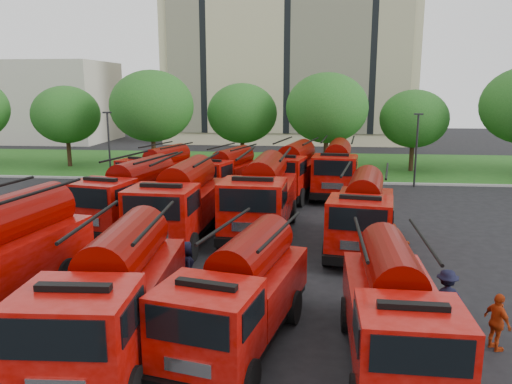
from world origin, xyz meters
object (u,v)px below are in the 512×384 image
(firefighter_3, at_px, (444,326))
(firefighter_4, at_px, (186,292))
(fire_truck_1, at_px, (114,294))
(fire_truck_2, at_px, (240,293))
(fire_truck_9, at_px, (226,172))
(fire_truck_11, at_px, (337,169))
(fire_truck_7, at_px, (363,212))
(fire_truck_3, at_px, (394,309))
(fire_truck_8, at_px, (159,170))
(firefighter_2, at_px, (494,349))
(fire_truck_5, at_px, (181,202))
(fire_truck_4, at_px, (131,195))
(fire_truck_6, at_px, (262,196))
(firefighter_5, at_px, (390,261))
(fire_truck_10, at_px, (292,170))

(firefighter_3, relative_size, firefighter_4, 0.96)
(fire_truck_1, relative_size, firefighter_3, 4.17)
(fire_truck_2, bearing_deg, firefighter_4, 137.95)
(fire_truck_9, xyz_separation_m, fire_truck_11, (7.04, 0.94, 0.21))
(fire_truck_7, bearing_deg, firefighter_4, -130.80)
(fire_truck_7, distance_m, fire_truck_9, 12.67)
(fire_truck_3, distance_m, fire_truck_8, 23.04)
(fire_truck_8, distance_m, firefighter_2, 23.92)
(fire_truck_5, bearing_deg, fire_truck_1, -82.89)
(fire_truck_7, xyz_separation_m, firefighter_4, (-6.44, -5.33, -1.61))
(fire_truck_11, height_order, firefighter_2, fire_truck_11)
(firefighter_2, bearing_deg, firefighter_3, 17.11)
(fire_truck_1, height_order, fire_truck_7, fire_truck_1)
(fire_truck_2, relative_size, fire_truck_11, 0.88)
(fire_truck_4, height_order, fire_truck_9, fire_truck_4)
(fire_truck_2, bearing_deg, fire_truck_8, 125.37)
(firefighter_4, bearing_deg, firefighter_2, -139.46)
(fire_truck_6, relative_size, firefighter_5, 5.11)
(fire_truck_5, distance_m, fire_truck_10, 10.79)
(fire_truck_11, bearing_deg, fire_truck_4, -133.10)
(fire_truck_6, bearing_deg, fire_truck_7, -20.78)
(fire_truck_10, bearing_deg, firefighter_3, -61.40)
(fire_truck_3, relative_size, fire_truck_11, 0.84)
(firefighter_5, bearing_deg, fire_truck_10, -37.67)
(firefighter_3, distance_m, firefighter_5, 5.58)
(fire_truck_1, distance_m, fire_truck_6, 11.74)
(fire_truck_6, distance_m, fire_truck_11, 9.94)
(fire_truck_6, distance_m, fire_truck_10, 8.33)
(firefighter_3, bearing_deg, fire_truck_6, -60.85)
(fire_truck_11, bearing_deg, fire_truck_9, -165.71)
(fire_truck_8, relative_size, firefighter_3, 4.00)
(fire_truck_10, bearing_deg, fire_truck_5, -103.53)
(fire_truck_3, xyz_separation_m, fire_truck_5, (-7.86, 9.78, 0.28))
(firefighter_4, distance_m, firefighter_5, 8.37)
(fire_truck_3, relative_size, firefighter_3, 3.74)
(fire_truck_8, relative_size, firefighter_2, 4.39)
(fire_truck_4, bearing_deg, fire_truck_5, -17.89)
(fire_truck_4, height_order, fire_truck_7, fire_truck_4)
(fire_truck_8, height_order, firefighter_5, fire_truck_8)
(fire_truck_2, relative_size, fire_truck_3, 1.05)
(fire_truck_7, bearing_deg, fire_truck_9, 136.09)
(fire_truck_9, bearing_deg, fire_truck_4, -96.45)
(fire_truck_8, relative_size, fire_truck_11, 0.90)
(fire_truck_4, distance_m, firefighter_5, 12.65)
(fire_truck_3, distance_m, fire_truck_6, 12.04)
(fire_truck_2, distance_m, firefighter_2, 6.95)
(fire_truck_2, relative_size, firefighter_4, 3.80)
(firefighter_5, bearing_deg, fire_truck_9, -21.68)
(fire_truck_6, bearing_deg, firefighter_2, -51.72)
(fire_truck_11, relative_size, firefighter_3, 4.46)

